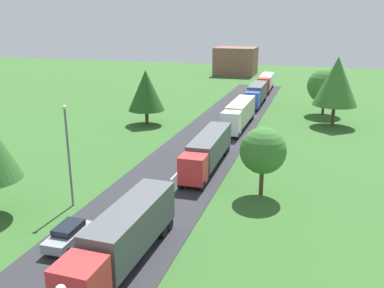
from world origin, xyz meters
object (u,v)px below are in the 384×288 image
at_px(truck_third, 239,113).
at_px(tree_birch, 325,86).
at_px(tree_lime, 263,151).
at_px(tree_oak, 146,90).
at_px(distant_building, 236,61).
at_px(truck_fifth, 266,82).
at_px(truck_lead, 124,235).
at_px(tree_ash, 336,81).
at_px(truck_second, 208,149).
at_px(lamppost_second, 68,152).
at_px(truck_fourth, 257,94).
at_px(car_second, 68,235).

distance_m(truck_third, tree_birch, 17.75).
bearing_deg(tree_lime, tree_oak, 133.37).
bearing_deg(tree_oak, distant_building, 88.59).
height_order(truck_fifth, tree_oak, tree_oak).
distance_m(truck_lead, tree_oak, 37.64).
distance_m(tree_oak, tree_ash, 27.90).
bearing_deg(truck_second, truck_third, 89.77).
xyz_separation_m(lamppost_second, distant_building, (-3.49, 89.67, -1.03)).
xyz_separation_m(tree_birch, distant_building, (-23.99, 46.42, -0.96)).
height_order(truck_second, lamppost_second, lamppost_second).
relative_size(truck_fourth, truck_fifth, 0.99).
bearing_deg(tree_ash, truck_lead, -107.81).
height_order(car_second, tree_oak, tree_oak).
distance_m(truck_fifth, tree_oak, 38.54).
bearing_deg(truck_third, tree_birch, 47.87).
bearing_deg(car_second, tree_oak, 103.75).
xyz_separation_m(truck_fourth, truck_fifth, (-0.32, 16.62, -0.13)).
xyz_separation_m(truck_fifth, tree_ash, (13.53, -28.68, 4.62)).
distance_m(truck_third, tree_oak, 14.19).
bearing_deg(tree_oak, car_second, -76.25).
xyz_separation_m(truck_second, tree_oak, (-13.66, 15.68, 3.16)).
distance_m(truck_third, tree_lime, 24.26).
relative_size(lamppost_second, tree_lime, 1.39).
relative_size(truck_fifth, distant_building, 1.09).
distance_m(truck_fifth, car_second, 70.29).
bearing_deg(truck_fourth, truck_third, -89.84).
relative_size(tree_ash, tree_lime, 1.62).
bearing_deg(lamppost_second, distant_building, 92.23).
relative_size(truck_third, tree_ash, 1.31).
distance_m(truck_second, truck_third, 17.66).
relative_size(truck_second, truck_third, 1.02).
distance_m(truck_second, tree_birch, 33.01).
distance_m(truck_second, car_second, 19.19).
bearing_deg(tree_lime, truck_second, 138.96).
relative_size(truck_fourth, tree_oak, 1.48).
xyz_separation_m(truck_third, lamppost_second, (-8.72, -30.23, 2.66)).
xyz_separation_m(truck_fifth, lamppost_second, (-8.35, -64.26, 2.81)).
relative_size(truck_fifth, tree_lime, 1.95).
height_order(truck_lead, truck_fifth, truck_lead).
distance_m(truck_lead, truck_fourth, 54.49).
xyz_separation_m(truck_second, truck_third, (0.07, 17.66, 0.15)).
distance_m(truck_second, tree_lime, 8.88).
distance_m(car_second, distant_building, 95.79).
bearing_deg(truck_fifth, tree_ash, -64.75).
height_order(car_second, tree_ash, tree_ash).
bearing_deg(tree_oak, tree_birch, 30.46).
height_order(truck_third, tree_lime, tree_lime).
bearing_deg(truck_fourth, car_second, -95.70).
xyz_separation_m(tree_ash, distant_building, (-25.36, 54.08, -2.84)).
xyz_separation_m(truck_fourth, tree_ash, (13.20, -12.06, 4.49)).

